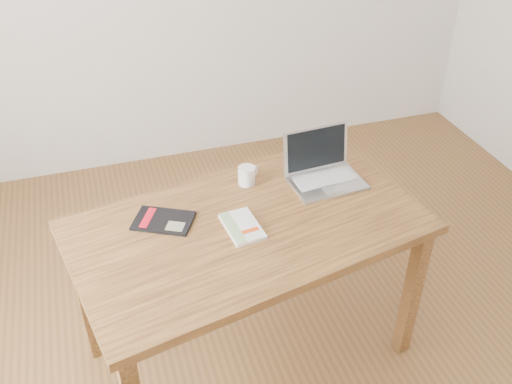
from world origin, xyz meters
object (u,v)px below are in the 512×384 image
object	(u,v)px
black_guidebook	(163,221)
coffee_mug	(247,175)
desk	(249,241)
white_guidebook	(242,227)
laptop	(323,170)

from	to	relation	value
black_guidebook	coffee_mug	distance (m)	0.42
desk	black_guidebook	xyz separation A→B (m)	(-0.31, 0.11, 0.10)
white_guidebook	laptop	xyz separation A→B (m)	(0.43, 0.22, 0.04)
white_guidebook	laptop	bearing A→B (deg)	21.86
desk	laptop	size ratio (longest dim) A/B	4.65
white_guidebook	coffee_mug	world-z (taller)	coffee_mug
laptop	coffee_mug	bearing A→B (deg)	163.62
desk	laptop	xyz separation A→B (m)	(0.40, 0.20, 0.14)
white_guidebook	black_guidebook	size ratio (longest dim) A/B	0.79
black_guidebook	desk	bearing A→B (deg)	-81.75
black_guidebook	coffee_mug	size ratio (longest dim) A/B	2.67
black_guidebook	laptop	xyz separation A→B (m)	(0.71, 0.09, 0.04)
black_guidebook	coffee_mug	world-z (taller)	coffee_mug
white_guidebook	laptop	distance (m)	0.48
laptop	coffee_mug	distance (m)	0.33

